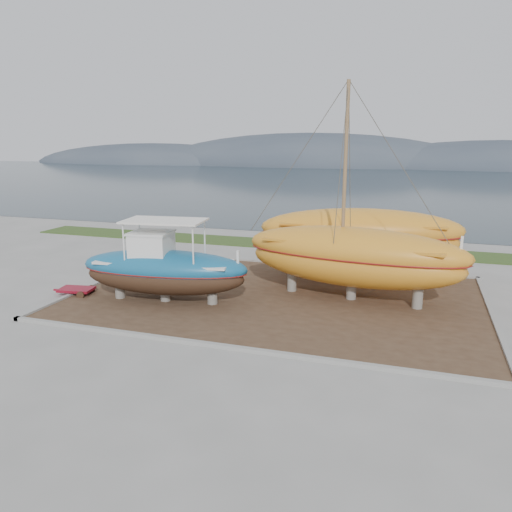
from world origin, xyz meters
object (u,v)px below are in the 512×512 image
(white_dinghy, at_px, (148,266))
(orange_bare_hull, at_px, (360,243))
(blue_caique, at_px, (164,261))
(orange_sailboat, at_px, (356,194))
(red_trailer, at_px, (76,291))

(white_dinghy, distance_m, orange_bare_hull, 11.15)
(blue_caique, height_order, orange_bare_hull, blue_caique)
(orange_sailboat, xyz_separation_m, red_trailer, (-12.32, -3.20, -4.63))
(blue_caique, distance_m, orange_sailboat, 8.85)
(red_trailer, bearing_deg, orange_sailboat, 5.57)
(orange_sailboat, xyz_separation_m, orange_bare_hull, (-0.17, 4.30, -3.01))
(white_dinghy, distance_m, red_trailer, 3.89)
(orange_bare_hull, bearing_deg, orange_sailboat, -97.15)
(orange_bare_hull, height_order, red_trailer, orange_bare_hull)
(orange_bare_hull, xyz_separation_m, red_trailer, (-12.15, -7.51, -1.62))
(white_dinghy, relative_size, orange_sailboat, 0.44)
(orange_bare_hull, bearing_deg, blue_caique, -146.52)
(white_dinghy, relative_size, orange_bare_hull, 0.42)
(blue_caique, xyz_separation_m, orange_sailboat, (7.86, 2.83, 2.91))
(blue_caique, bearing_deg, orange_sailboat, 13.08)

